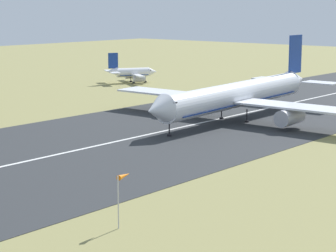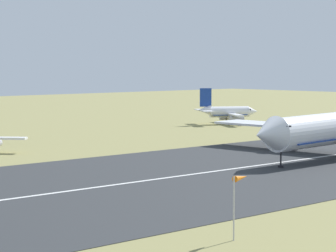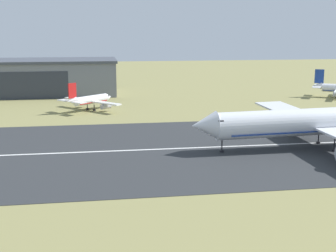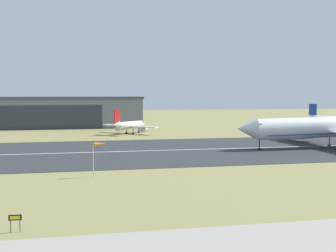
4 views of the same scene
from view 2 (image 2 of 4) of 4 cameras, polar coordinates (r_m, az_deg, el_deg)
The scene contains 4 objects.
runway_strip at distance 105.15m, azimuth -4.30°, elevation -4.30°, with size 372.51×53.06×0.06m, color #2B2D30.
runway_centreline at distance 105.14m, azimuth -4.30°, elevation -4.29°, with size 335.26×0.70×0.01m, color silver.
airplane_parked_centre at distance 210.32m, azimuth 4.31°, elevation 0.99°, with size 17.35×18.15×9.56m.
windsock_pole at distance 73.51m, azimuth 5.19°, elevation -3.99°, with size 2.43×1.03×5.94m.
Camera 2 is at (-65.15, 19.17, 16.20)m, focal length 85.00 mm.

